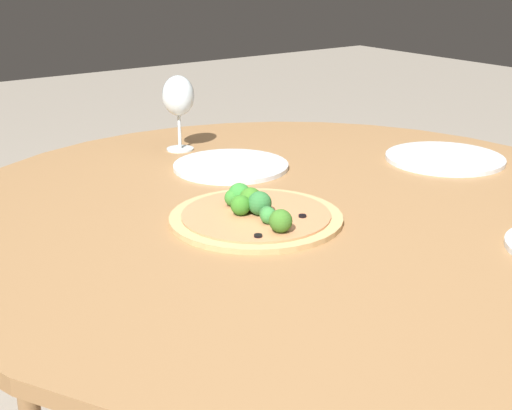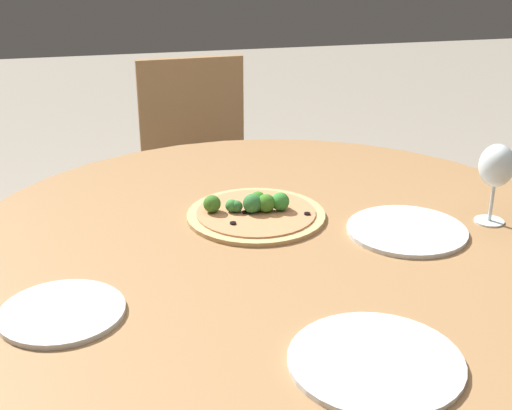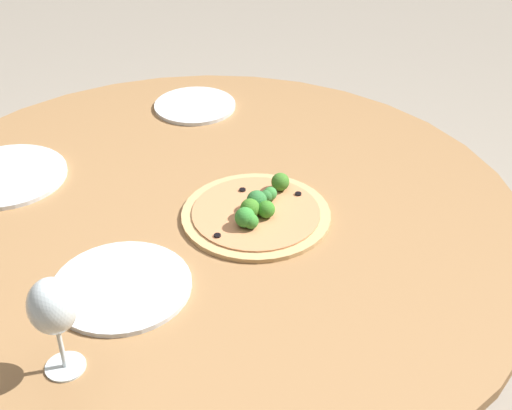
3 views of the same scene
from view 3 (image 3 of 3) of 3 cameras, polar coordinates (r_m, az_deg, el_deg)
name	(u,v)px [view 3 (image 3 of 3)]	position (r m, az deg, el deg)	size (l,w,h in m)	color
dining_table	(199,234)	(1.55, -4.59, -2.33)	(1.40, 1.40, 0.73)	olive
pizza	(257,211)	(1.49, 0.07, -0.52)	(0.31, 0.31, 0.06)	tan
wine_glass	(53,308)	(1.13, -15.94, -7.95)	(0.08, 0.08, 0.18)	silver
plate_near	(6,176)	(1.72, -19.36, 2.22)	(0.27, 0.27, 0.01)	silver
plate_far	(195,106)	(1.94, -4.91, 7.93)	(0.22, 0.22, 0.01)	silver
plate_side	(122,286)	(1.34, -10.71, -6.40)	(0.26, 0.26, 0.01)	silver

